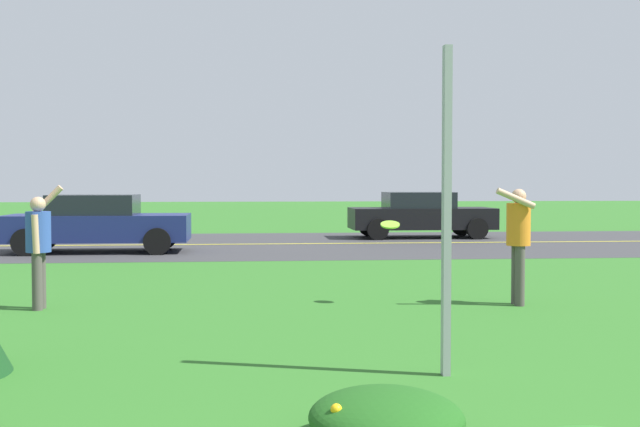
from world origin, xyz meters
The scene contains 10 objects.
ground_plane centered at (0.00, 10.43, 0.00)m, with size 120.00×120.00×0.00m, color #2D6B23.
highway_strip centered at (0.00, 20.85, 0.00)m, with size 120.00×9.71×0.01m, color #38383A.
highway_center_stripe centered at (0.00, 20.85, 0.01)m, with size 120.00×0.16×0.00m, color yellow.
daylily_clump_mid_right centered at (-0.29, 3.52, 0.18)m, with size 1.05×1.14×0.36m.
sign_post_near_path centered at (0.60, 5.36, 1.50)m, with size 0.07×0.10×3.00m.
person_thrower_blue_shirt centered at (-4.07, 9.59, 0.94)m, with size 0.47×0.49×1.73m.
person_catcher_orange_shirt centered at (2.68, 9.33, 1.00)m, with size 0.56×0.49×1.69m.
frisbee_lime centered at (0.87, 9.59, 1.15)m, with size 0.28×0.27×0.12m.
car_navy_center_left centered at (-4.90, 18.67, 0.74)m, with size 4.50×2.00×1.45m.
car_black_center_right centered at (4.35, 23.04, 0.74)m, with size 4.50×2.00×1.45m.
Camera 1 is at (-1.24, -1.69, 1.76)m, focal length 44.58 mm.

